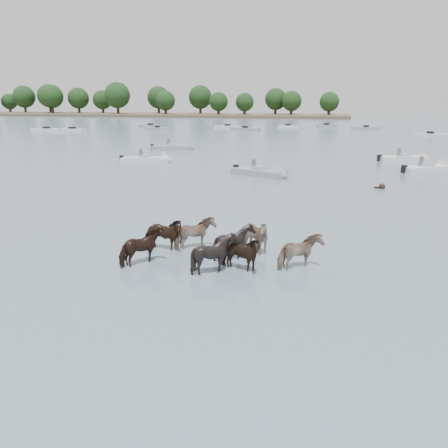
# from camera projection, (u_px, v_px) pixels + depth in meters

# --- Properties ---
(ground) EXTENTS (400.00, 400.00, 0.00)m
(ground) POSITION_uv_depth(u_px,v_px,m) (158.00, 255.00, 17.05)
(ground) COLOR slate
(ground) RESTS_ON ground
(shoreline) EXTENTS (160.00, 30.00, 1.00)m
(shoreline) POSITION_uv_depth(u_px,v_px,m) (136.00, 115.00, 173.62)
(shoreline) COLOR #4C4233
(shoreline) RESTS_ON ground
(pony_herd) EXTENTS (7.05, 4.05, 1.50)m
(pony_herd) POSITION_uv_depth(u_px,v_px,m) (216.00, 245.00, 16.30)
(pony_herd) COLOR black
(pony_herd) RESTS_ON ground
(swimming_pony) EXTENTS (0.72, 0.44, 0.44)m
(swimming_pony) POSITION_uv_depth(u_px,v_px,m) (381.00, 187.00, 29.93)
(swimming_pony) COLOR black
(swimming_pony) RESTS_ON ground
(motorboat_a) EXTENTS (5.11, 2.73, 1.92)m
(motorboat_a) POSITION_uv_depth(u_px,v_px,m) (153.00, 160.00, 42.72)
(motorboat_a) COLOR silver
(motorboat_a) RESTS_ON ground
(motorboat_b) EXTENTS (5.11, 3.49, 1.92)m
(motorboat_b) POSITION_uv_depth(u_px,v_px,m) (267.00, 173.00, 34.67)
(motorboat_b) COLOR gray
(motorboat_b) RESTS_ON ground
(motorboat_c) EXTENTS (5.43, 3.28, 1.92)m
(motorboat_c) POSITION_uv_depth(u_px,v_px,m) (410.00, 159.00, 43.59)
(motorboat_c) COLOR silver
(motorboat_c) RESTS_ON ground
(motorboat_d) EXTENTS (4.93, 3.99, 1.92)m
(motorboat_d) POSITION_uv_depth(u_px,v_px,m) (433.00, 169.00, 37.17)
(motorboat_d) COLOR silver
(motorboat_d) RESTS_ON ground
(motorboat_f) EXTENTS (5.34, 2.81, 1.92)m
(motorboat_f) POSITION_uv_depth(u_px,v_px,m) (178.00, 148.00, 53.98)
(motorboat_f) COLOR gray
(motorboat_f) RESTS_ON ground
(distant_flotilla) EXTENTS (103.37, 29.81, 0.93)m
(distant_flotilla) POSITION_uv_depth(u_px,v_px,m) (301.00, 130.00, 86.85)
(distant_flotilla) COLOR silver
(distant_flotilla) RESTS_ON ground
(treeline) EXTENTS (147.76, 20.87, 12.51)m
(treeline) POSITION_uv_depth(u_px,v_px,m) (117.00, 98.00, 175.31)
(treeline) COLOR #382619
(treeline) RESTS_ON ground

